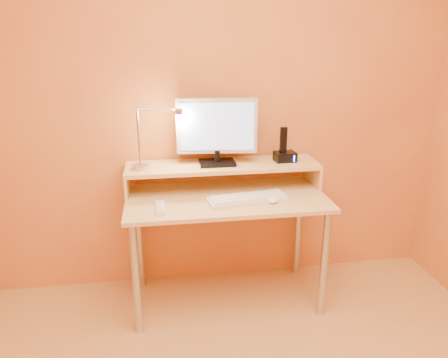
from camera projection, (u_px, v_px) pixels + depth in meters
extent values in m
cube|color=gold|center=(219.00, 100.00, 2.70)|extent=(3.00, 0.04, 2.50)
cylinder|color=#B6B6B8|center=(136.00, 280.00, 2.38)|extent=(0.04, 0.04, 0.69)
cylinder|color=#B6B6B8|center=(324.00, 265.00, 2.54)|extent=(0.04, 0.04, 0.69)
cylinder|color=#B6B6B8|center=(139.00, 239.00, 2.85)|extent=(0.04, 0.04, 0.69)
cylinder|color=#B6B6B8|center=(298.00, 229.00, 3.00)|extent=(0.04, 0.04, 0.69)
cube|color=#E0BC73|center=(226.00, 198.00, 2.58)|extent=(1.20, 0.60, 0.02)
cube|color=#E0BC73|center=(127.00, 182.00, 2.61)|extent=(0.02, 0.30, 0.14)
cube|color=#E0BC73|center=(313.00, 173.00, 2.77)|extent=(0.02, 0.30, 0.14)
cube|color=#E0BC73|center=(223.00, 166.00, 2.66)|extent=(1.20, 0.30, 0.02)
cube|color=black|center=(217.00, 163.00, 2.65)|extent=(0.22, 0.16, 0.02)
cylinder|color=black|center=(217.00, 156.00, 2.64)|extent=(0.04, 0.04, 0.07)
cube|color=silver|center=(217.00, 126.00, 2.59)|extent=(0.49, 0.09, 0.34)
cube|color=black|center=(216.00, 125.00, 2.61)|extent=(0.44, 0.06, 0.28)
cube|color=#97B3E1|center=(217.00, 127.00, 2.57)|extent=(0.44, 0.05, 0.29)
cylinder|color=#B6B6B8|center=(141.00, 167.00, 2.56)|extent=(0.10, 0.10, 0.02)
cylinder|color=#B6B6B8|center=(139.00, 138.00, 2.50)|extent=(0.01, 0.01, 0.33)
cylinder|color=#B6B6B8|center=(158.00, 109.00, 2.46)|extent=(0.24, 0.01, 0.01)
cylinder|color=#B6B6B8|center=(179.00, 111.00, 2.48)|extent=(0.04, 0.04, 0.03)
cylinder|color=#FFEAC6|center=(179.00, 114.00, 2.49)|extent=(0.03, 0.03, 0.00)
cube|color=black|center=(285.00, 157.00, 2.71)|extent=(0.14, 0.11, 0.06)
cube|color=black|center=(283.00, 140.00, 2.67)|extent=(0.04, 0.03, 0.16)
cube|color=#1583FF|center=(294.00, 158.00, 2.66)|extent=(0.01, 0.00, 0.04)
cube|color=silver|center=(248.00, 199.00, 2.50)|extent=(0.48, 0.21, 0.02)
ellipsoid|color=white|center=(273.00, 199.00, 2.48)|extent=(0.09, 0.11, 0.03)
cube|color=silver|center=(160.00, 208.00, 2.38)|extent=(0.05, 0.18, 0.02)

